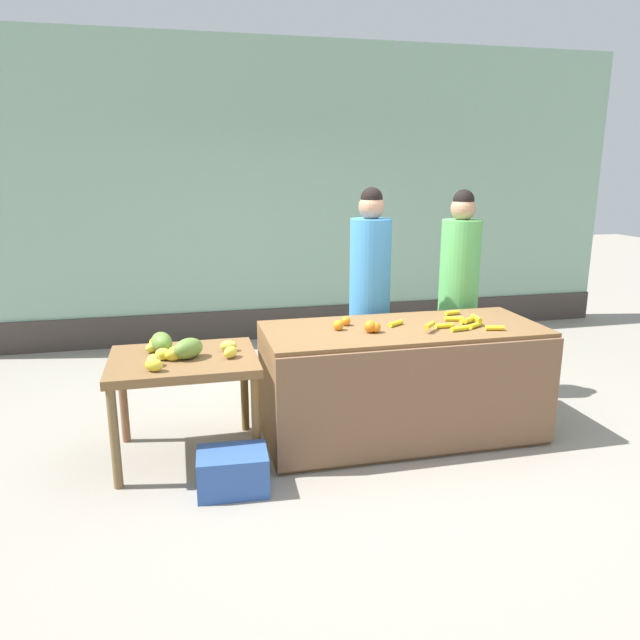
# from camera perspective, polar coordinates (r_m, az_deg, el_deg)

# --- Properties ---
(ground_plane) EXTENTS (24.00, 24.00, 0.00)m
(ground_plane) POSITION_cam_1_polar(r_m,az_deg,el_deg) (4.64, 3.67, -11.09)
(ground_plane) COLOR gray
(market_wall_back) EXTENTS (8.21, 0.23, 3.37)m
(market_wall_back) POSITION_cam_1_polar(r_m,az_deg,el_deg) (7.12, -3.30, 11.57)
(market_wall_back) COLOR #8CB299
(market_wall_back) RESTS_ON ground
(fruit_stall_counter) EXTENTS (2.05, 0.88, 0.85)m
(fruit_stall_counter) POSITION_cam_1_polar(r_m,az_deg,el_deg) (4.57, 7.81, -5.85)
(fruit_stall_counter) COLOR brown
(fruit_stall_counter) RESTS_ON ground
(side_table_wooden) EXTENTS (0.99, 0.79, 0.73)m
(side_table_wooden) POSITION_cam_1_polar(r_m,az_deg,el_deg) (4.23, -12.82, -4.65)
(side_table_wooden) COLOR brown
(side_table_wooden) RESTS_ON ground
(banana_bunch_pile) EXTENTS (0.78, 0.57, 0.07)m
(banana_bunch_pile) POSITION_cam_1_polar(r_m,az_deg,el_deg) (4.55, 12.76, -0.23)
(banana_bunch_pile) COLOR yellow
(banana_bunch_pile) RESTS_ON fruit_stall_counter
(orange_pile) EXTENTS (0.32, 0.31, 0.09)m
(orange_pile) POSITION_cam_1_polar(r_m,az_deg,el_deg) (4.31, 3.84, -0.51)
(orange_pile) COLOR orange
(orange_pile) RESTS_ON fruit_stall_counter
(mango_papaya_pile) EXTENTS (0.65, 0.62, 0.14)m
(mango_papaya_pile) POSITION_cam_1_polar(r_m,az_deg,el_deg) (4.20, -13.54, -2.63)
(mango_papaya_pile) COLOR #DBCC43
(mango_papaya_pile) RESTS_ON side_table_wooden
(vendor_woman_blue_shirt) EXTENTS (0.34, 0.34, 1.84)m
(vendor_woman_blue_shirt) POSITION_cam_1_polar(r_m,az_deg,el_deg) (5.04, 4.73, 2.10)
(vendor_woman_blue_shirt) COLOR #33333D
(vendor_woman_blue_shirt) RESTS_ON ground
(vendor_woman_green_shirt) EXTENTS (0.34, 0.34, 1.81)m
(vendor_woman_green_shirt) POSITION_cam_1_polar(r_m,az_deg,el_deg) (5.37, 12.99, 2.37)
(vendor_woman_green_shirt) COLOR #33333D
(vendor_woman_green_shirt) RESTS_ON ground
(produce_crate) EXTENTS (0.46, 0.34, 0.26)m
(produce_crate) POSITION_cam_1_polar(r_m,az_deg,el_deg) (3.94, -8.29, -14.02)
(produce_crate) COLOR #3359A5
(produce_crate) RESTS_ON ground
(produce_sack) EXTENTS (0.35, 0.40, 0.59)m
(produce_sack) POSITION_cam_1_polar(r_m,az_deg,el_deg) (5.14, -4.40, -5.01)
(produce_sack) COLOR tan
(produce_sack) RESTS_ON ground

